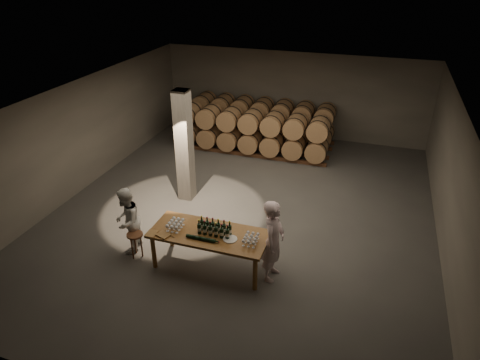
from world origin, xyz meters
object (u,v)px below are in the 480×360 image
(tasting_table, at_px, (209,237))
(person_man, at_px, (273,241))
(bottle_cluster, at_px, (214,229))
(plate, at_px, (230,239))
(stool, at_px, (135,238))
(person_woman, at_px, (127,221))
(notebook_near, at_px, (163,235))

(tasting_table, xyz_separation_m, person_man, (1.41, 0.09, 0.15))
(tasting_table, xyz_separation_m, bottle_cluster, (0.13, -0.00, 0.23))
(plate, distance_m, stool, 2.32)
(person_man, xyz_separation_m, person_woman, (-3.46, -0.12, -0.13))
(person_woman, bearing_deg, person_man, 78.88)
(notebook_near, height_order, person_woman, person_woman)
(notebook_near, bearing_deg, stool, -174.40)
(notebook_near, xyz_separation_m, person_man, (2.32, 0.49, 0.03))
(bottle_cluster, distance_m, stool, 1.97)
(bottle_cluster, relative_size, person_man, 0.39)
(stool, relative_size, person_woman, 0.38)
(tasting_table, relative_size, stool, 4.18)
(stool, xyz_separation_m, person_man, (3.18, 0.30, 0.44))
(plate, height_order, stool, plate)
(tasting_table, relative_size, plate, 8.37)
(notebook_near, xyz_separation_m, person_woman, (-1.14, 0.37, -0.10))
(bottle_cluster, bearing_deg, notebook_near, -158.86)
(plate, distance_m, notebook_near, 1.45)
(tasting_table, relative_size, bottle_cluster, 3.52)
(plate, relative_size, person_woman, 0.19)
(bottle_cluster, height_order, person_man, person_man)
(plate, distance_m, person_man, 0.92)
(notebook_near, distance_m, person_woman, 1.20)
(tasting_table, height_order, notebook_near, notebook_near)
(person_man, bearing_deg, tasting_table, 97.15)
(person_man, bearing_deg, bottle_cluster, 97.61)
(bottle_cluster, xyz_separation_m, person_woman, (-2.17, -0.03, -0.21))
(tasting_table, height_order, bottle_cluster, bottle_cluster)
(bottle_cluster, height_order, plate, bottle_cluster)
(bottle_cluster, xyz_separation_m, person_man, (1.29, 0.09, -0.08))
(person_woman, bearing_deg, notebook_near, 58.99)
(bottle_cluster, distance_m, person_man, 1.29)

